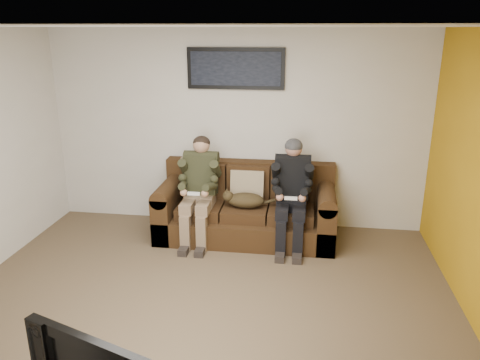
# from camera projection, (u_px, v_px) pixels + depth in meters

# --- Properties ---
(floor) EXTENTS (5.00, 5.00, 0.00)m
(floor) POSITION_uv_depth(u_px,v_px,m) (201.00, 311.00, 4.48)
(floor) COLOR brown
(floor) RESTS_ON ground
(ceiling) EXTENTS (5.00, 5.00, 0.00)m
(ceiling) POSITION_uv_depth(u_px,v_px,m) (193.00, 26.00, 3.68)
(ceiling) COLOR silver
(ceiling) RESTS_ON ground
(wall_back) EXTENTS (5.00, 0.00, 5.00)m
(wall_back) POSITION_uv_depth(u_px,v_px,m) (236.00, 130.00, 6.20)
(wall_back) COLOR beige
(wall_back) RESTS_ON ground
(wall_front) EXTENTS (5.00, 0.00, 5.00)m
(wall_front) POSITION_uv_depth(u_px,v_px,m) (77.00, 350.00, 1.96)
(wall_front) COLOR beige
(wall_front) RESTS_ON ground
(sofa) EXTENTS (2.24, 0.97, 0.92)m
(sofa) POSITION_uv_depth(u_px,v_px,m) (247.00, 209.00, 6.07)
(sofa) COLOR #372210
(sofa) RESTS_ON ground
(throw_pillow) EXTENTS (0.43, 0.20, 0.42)m
(throw_pillow) POSITION_uv_depth(u_px,v_px,m) (247.00, 186.00, 6.02)
(throw_pillow) COLOR #988463
(throw_pillow) RESTS_ON sofa
(throw_blanket) EXTENTS (0.46, 0.22, 0.08)m
(throw_blanket) POSITION_uv_depth(u_px,v_px,m) (199.00, 159.00, 6.25)
(throw_blanket) COLOR tan
(throw_blanket) RESTS_ON sofa
(person_left) EXTENTS (0.51, 0.87, 1.30)m
(person_left) POSITION_uv_depth(u_px,v_px,m) (199.00, 184.00, 5.85)
(person_left) COLOR #856C53
(person_left) RESTS_ON sofa
(person_right) EXTENTS (0.51, 0.86, 1.31)m
(person_right) POSITION_uv_depth(u_px,v_px,m) (292.00, 187.00, 5.70)
(person_right) COLOR black
(person_right) RESTS_ON sofa
(cat) EXTENTS (0.66, 0.26, 0.24)m
(cat) POSITION_uv_depth(u_px,v_px,m) (244.00, 200.00, 5.83)
(cat) COLOR #47371C
(cat) RESTS_ON sofa
(framed_poster) EXTENTS (1.25, 0.05, 0.52)m
(framed_poster) POSITION_uv_depth(u_px,v_px,m) (236.00, 69.00, 5.92)
(framed_poster) COLOR black
(framed_poster) RESTS_ON wall_back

